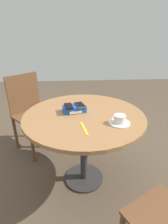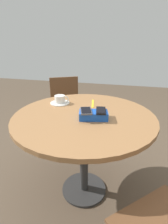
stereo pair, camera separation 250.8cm
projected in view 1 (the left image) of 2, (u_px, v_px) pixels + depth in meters
The scene contains 9 objects.
ground_plane at pixel (84, 178), 1.81m from camera, with size 8.00×8.00×0.00m, color brown.
round_table at pixel (84, 124), 1.54m from camera, with size 1.04×1.04×0.73m.
phone_box at pixel (74, 109), 1.53m from camera, with size 0.21×0.14×0.05m.
phone_black at pixel (69, 106), 1.51m from camera, with size 0.09×0.14×0.01m.
phone_gray at pixel (80, 105), 1.54m from camera, with size 0.11×0.15×0.01m.
saucer at pixel (119, 123), 1.35m from camera, with size 0.17×0.17×0.01m, color silver.
coffee_cup at pixel (119, 119), 1.33m from camera, with size 0.12×0.09×0.06m.
lanyard_strap at pixel (84, 128), 1.28m from camera, with size 0.20×0.02×0.00m, color yellow.
chair_far_side at pixel (32, 112), 2.14m from camera, with size 0.61×0.61×0.93m.
Camera 1 is at (-0.09, -1.35, 1.38)m, focal length 28.00 mm.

